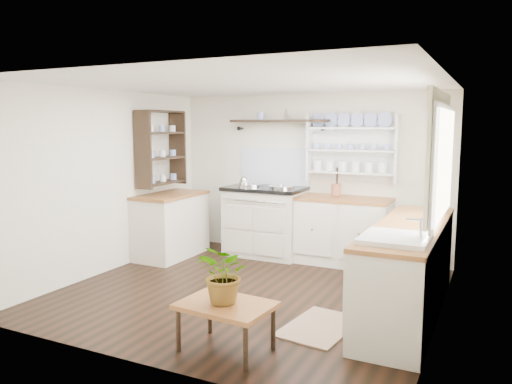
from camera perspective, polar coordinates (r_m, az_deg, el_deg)
floor at (r=5.72m, az=-0.79°, el=-11.32°), size 4.00×3.80×0.01m
wall_back at (r=7.19m, az=6.03°, el=1.94°), size 4.00×0.02×2.30m
wall_right at (r=4.90m, az=20.57°, el=-1.15°), size 0.02×3.80×2.30m
wall_left at (r=6.60m, az=-16.52°, el=1.16°), size 0.02×3.80×2.30m
ceiling at (r=5.43m, az=-0.84°, el=12.32°), size 4.00×3.80×0.01m
window at (r=5.01m, az=20.38°, el=3.82°), size 0.08×1.55×1.22m
aga_cooker at (r=7.18m, az=1.08°, el=-3.25°), size 1.11×0.77×1.02m
back_cabinets at (r=6.83m, az=9.84°, el=-4.29°), size 1.27×0.63×0.90m
right_cabinets at (r=5.17m, az=16.98°, el=-8.37°), size 0.62×2.43×0.90m
belfast_sink at (r=4.37m, az=15.58°, el=-6.63°), size 0.55×0.60×0.45m
left_cabinets at (r=7.20m, az=-9.70°, el=-3.67°), size 0.62×1.13×0.90m
plate_rack at (r=6.93m, az=11.05°, el=4.99°), size 1.20×0.22×0.90m
high_shelf at (r=7.19m, az=2.75°, el=8.03°), size 1.50×0.29×0.16m
left_shelving at (r=7.16m, az=-10.81°, el=5.03°), size 0.28×0.80×1.05m
kettle at (r=7.12m, az=-1.36°, el=0.95°), size 0.16×0.16×0.20m
utensil_crock at (r=6.85m, az=9.13°, el=0.26°), size 0.13×0.13×0.16m
center_table at (r=4.21m, az=-3.46°, el=-13.15°), size 0.79×0.60×0.41m
potted_plant at (r=4.12m, az=-3.50°, el=-9.35°), size 0.54×0.50×0.49m
floor_rug at (r=4.81m, az=7.31°, el=-15.01°), size 0.65×0.91×0.02m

